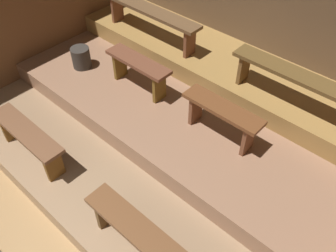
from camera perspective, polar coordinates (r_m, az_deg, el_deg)
The scene contains 13 objects.
ground at distance 4.79m, azimuth -5.70°, elevation -7.65°, with size 5.84×5.80×0.08m, color #9E774A.
wall_back at distance 5.55m, azimuth 13.39°, elevation 16.49°, with size 5.84×0.06×2.44m, color brown.
wall_left at distance 5.77m, azimuth -24.96°, elevation 14.70°, with size 0.06×5.80×2.44m, color brown.
platform_lower at distance 4.96m, azimuth -0.14°, elevation -1.85°, with size 5.04×3.64×0.27m, color #947555.
platform_middle at distance 5.09m, azimuth 4.11°, elevation 3.61°, with size 5.04×2.52×0.27m, color #956C50.
platform_upper at distance 5.38m, azimuth 9.00°, elevation 9.30°, with size 5.04×1.13×0.27m, color #A2793F.
bench_lower_left at distance 4.62m, azimuth -21.42°, elevation -1.55°, with size 1.20×0.27×0.46m.
bench_lower_right at distance 3.56m, azimuth -5.00°, elevation -16.49°, with size 1.20×0.27×0.46m.
bench_middle_left at distance 4.96m, azimuth -4.74°, elevation 9.27°, with size 1.02×0.27×0.46m.
bench_middle_right at distance 4.25m, azimuth 8.58°, elevation 1.86°, with size 1.02×0.27×0.46m.
bench_upper_left at distance 5.60m, azimuth -2.78°, elevation 17.29°, with size 1.77×0.27×0.46m.
bench_upper_right at distance 4.47m, azimuth 20.43°, elevation 6.57°, with size 1.77×0.27×0.46m.
pail_middle at distance 5.63m, azimuth -13.64°, elevation 10.53°, with size 0.28×0.28×0.32m, color #332D28.
Camera 1 is at (2.32, 0.65, 3.72)m, focal length 38.36 mm.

